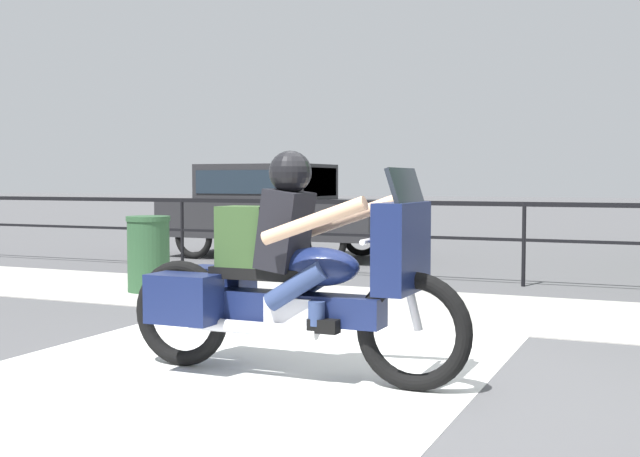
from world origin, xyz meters
TOP-DOWN VIEW (x-y plane):
  - ground_plane at (0.00, 0.00)m, footprint 120.00×120.00m
  - sidewalk_band at (0.00, 3.40)m, footprint 44.00×2.40m
  - crosswalk_band at (-1.12, -0.20)m, footprint 3.45×6.00m
  - fence_railing at (0.00, 5.53)m, footprint 36.00×0.05m
  - motorcycle at (-0.67, 0.11)m, footprint 2.51×0.76m
  - parked_car at (-4.64, 7.70)m, footprint 3.96×1.77m
  - trash_bin at (-4.04, 3.20)m, footprint 0.52×0.52m

SIDE VIEW (x-z plane):
  - ground_plane at x=0.00m, z-range 0.00..0.00m
  - crosswalk_band at x=-1.12m, z-range 0.00..0.01m
  - sidewalk_band at x=0.00m, z-range 0.00..0.01m
  - trash_bin at x=-4.04m, z-range 0.00..0.92m
  - motorcycle at x=-0.67m, z-range -0.08..1.47m
  - fence_railing at x=0.00m, z-range 0.31..1.38m
  - parked_car at x=-4.64m, z-range 0.12..1.74m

